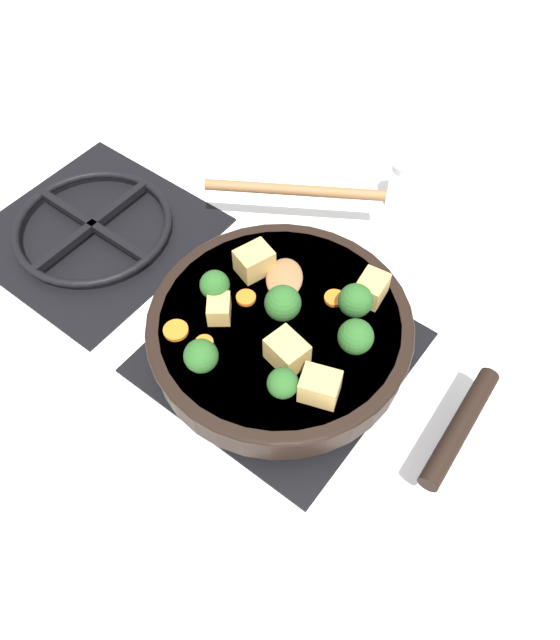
# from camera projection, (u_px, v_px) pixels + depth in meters

# --- Properties ---
(ground_plane) EXTENTS (2.40, 2.40, 0.00)m
(ground_plane) POSITION_uv_depth(u_px,v_px,m) (280.00, 353.00, 0.84)
(ground_plane) COLOR white
(front_burner_grate) EXTENTS (0.31, 0.31, 0.03)m
(front_burner_grate) POSITION_uv_depth(u_px,v_px,m) (280.00, 348.00, 0.83)
(front_burner_grate) COLOR black
(front_burner_grate) RESTS_ON ground_plane
(rear_burner_grate) EXTENTS (0.31, 0.31, 0.03)m
(rear_burner_grate) POSITION_uv_depth(u_px,v_px,m) (94.00, 229.00, 0.96)
(rear_burner_grate) COLOR black
(rear_burner_grate) RESTS_ON ground_plane
(skillet_pan) EXTENTS (0.34, 0.43, 0.05)m
(skillet_pan) POSITION_uv_depth(u_px,v_px,m) (281.00, 331.00, 0.80)
(skillet_pan) COLOR black
(skillet_pan) RESTS_ON front_burner_grate
(wooden_spoon) EXTENTS (0.26, 0.24, 0.02)m
(wooden_spoon) POSITION_uv_depth(u_px,v_px,m) (291.00, 223.00, 0.86)
(wooden_spoon) COLOR olive
(wooden_spoon) RESTS_ON skillet_pan
(tofu_cube_center_large) EXTENTS (0.04, 0.05, 0.04)m
(tofu_cube_center_large) POSITION_uv_depth(u_px,v_px,m) (287.00, 352.00, 0.73)
(tofu_cube_center_large) COLOR tan
(tofu_cube_center_large) RESTS_ON skillet_pan
(tofu_cube_near_handle) EXTENTS (0.05, 0.05, 0.04)m
(tofu_cube_near_handle) POSITION_uv_depth(u_px,v_px,m) (320.00, 386.00, 0.70)
(tofu_cube_near_handle) COLOR tan
(tofu_cube_near_handle) RESTS_ON skillet_pan
(tofu_cube_east_chunk) EXTENTS (0.05, 0.05, 0.04)m
(tofu_cube_east_chunk) POSITION_uv_depth(u_px,v_px,m) (254.00, 261.00, 0.81)
(tofu_cube_east_chunk) COLOR tan
(tofu_cube_east_chunk) RESTS_ON skillet_pan
(tofu_cube_west_chunk) EXTENTS (0.05, 0.04, 0.03)m
(tofu_cube_west_chunk) POSITION_uv_depth(u_px,v_px,m) (372.00, 288.00, 0.79)
(tofu_cube_west_chunk) COLOR tan
(tofu_cube_west_chunk) RESTS_ON skillet_pan
(tofu_cube_back_piece) EXTENTS (0.04, 0.04, 0.03)m
(tofu_cube_back_piece) POSITION_uv_depth(u_px,v_px,m) (219.00, 309.00, 0.77)
(tofu_cube_back_piece) COLOR tan
(tofu_cube_back_piece) RESTS_ON skillet_pan
(broccoli_floret_near_spoon) EXTENTS (0.04, 0.04, 0.05)m
(broccoli_floret_near_spoon) POSITION_uv_depth(u_px,v_px,m) (201.00, 356.00, 0.72)
(broccoli_floret_near_spoon) COLOR #709956
(broccoli_floret_near_spoon) RESTS_ON skillet_pan
(broccoli_floret_center_top) EXTENTS (0.04, 0.04, 0.05)m
(broccoli_floret_center_top) POSITION_uv_depth(u_px,v_px,m) (356.00, 337.00, 0.73)
(broccoli_floret_center_top) COLOR #709956
(broccoli_floret_center_top) RESTS_ON skillet_pan
(broccoli_floret_east_rim) EXTENTS (0.04, 0.04, 0.05)m
(broccoli_floret_east_rim) POSITION_uv_depth(u_px,v_px,m) (215.00, 285.00, 0.78)
(broccoli_floret_east_rim) COLOR #709956
(broccoli_floret_east_rim) RESTS_ON skillet_pan
(broccoli_floret_west_rim) EXTENTS (0.04, 0.04, 0.05)m
(broccoli_floret_west_rim) POSITION_uv_depth(u_px,v_px,m) (355.00, 301.00, 0.76)
(broccoli_floret_west_rim) COLOR #709956
(broccoli_floret_west_rim) RESTS_ON skillet_pan
(broccoli_floret_north_edge) EXTENTS (0.05, 0.05, 0.05)m
(broccoli_floret_north_edge) POSITION_uv_depth(u_px,v_px,m) (283.00, 303.00, 0.76)
(broccoli_floret_north_edge) COLOR #709956
(broccoli_floret_north_edge) RESTS_ON skillet_pan
(broccoli_floret_south_cluster) EXTENTS (0.04, 0.04, 0.04)m
(broccoli_floret_south_cluster) POSITION_uv_depth(u_px,v_px,m) (283.00, 383.00, 0.70)
(broccoli_floret_south_cluster) COLOR #709956
(broccoli_floret_south_cluster) RESTS_ON skillet_pan
(carrot_slice_orange_thin) EXTENTS (0.02, 0.02, 0.01)m
(carrot_slice_orange_thin) POSITION_uv_depth(u_px,v_px,m) (204.00, 343.00, 0.76)
(carrot_slice_orange_thin) COLOR orange
(carrot_slice_orange_thin) RESTS_ON skillet_pan
(carrot_slice_near_center) EXTENTS (0.03, 0.03, 0.01)m
(carrot_slice_near_center) POSITION_uv_depth(u_px,v_px,m) (248.00, 296.00, 0.80)
(carrot_slice_near_center) COLOR orange
(carrot_slice_near_center) RESTS_ON skillet_pan
(carrot_slice_edge_slice) EXTENTS (0.03, 0.03, 0.01)m
(carrot_slice_edge_slice) POSITION_uv_depth(u_px,v_px,m) (176.00, 330.00, 0.77)
(carrot_slice_edge_slice) COLOR orange
(carrot_slice_edge_slice) RESTS_ON skillet_pan
(carrot_slice_under_broccoli) EXTENTS (0.03, 0.03, 0.01)m
(carrot_slice_under_broccoli) POSITION_uv_depth(u_px,v_px,m) (334.00, 298.00, 0.80)
(carrot_slice_under_broccoli) COLOR orange
(carrot_slice_under_broccoli) RESTS_ON skillet_pan
(salt_shaker) EXTENTS (0.04, 0.04, 0.09)m
(salt_shaker) POSITION_uv_depth(u_px,v_px,m) (400.00, 186.00, 0.97)
(salt_shaker) COLOR white
(salt_shaker) RESTS_ON ground_plane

